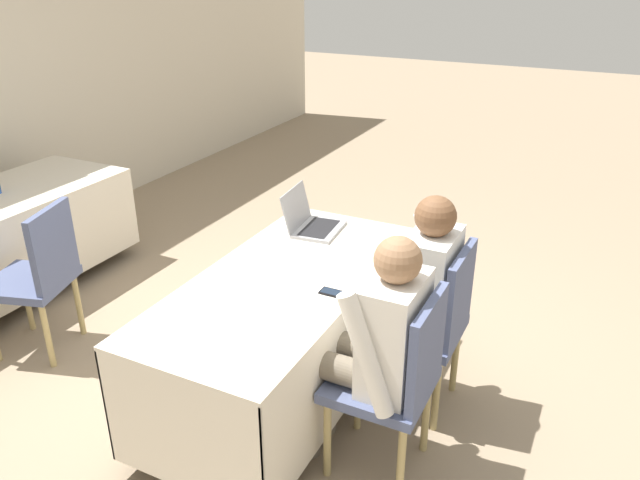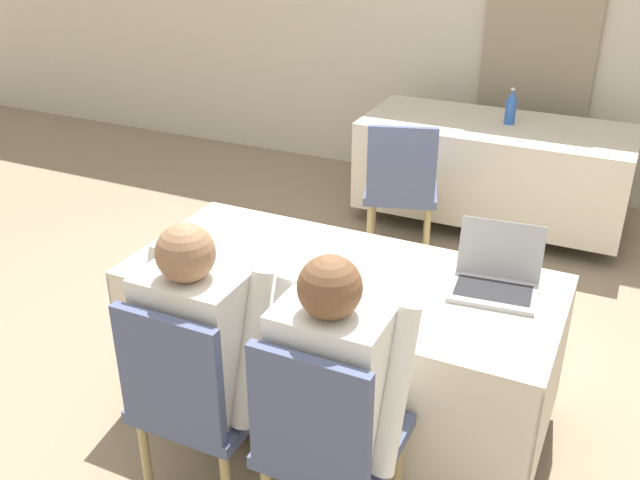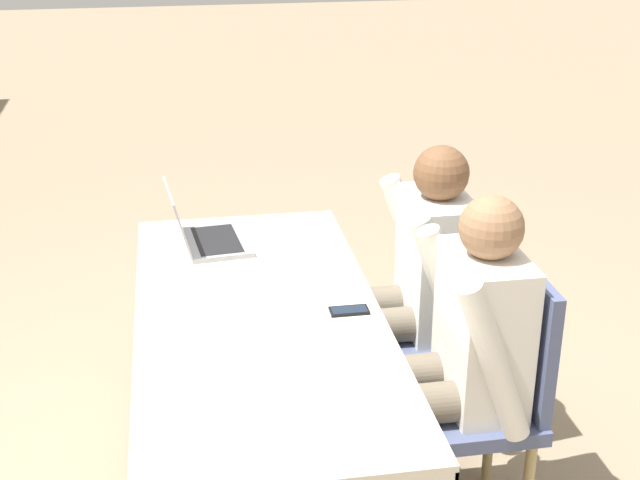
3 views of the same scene
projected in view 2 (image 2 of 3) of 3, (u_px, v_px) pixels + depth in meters
name	position (u px, v px, depth m)	size (l,w,h in m)	color
ground_plane	(339.00, 411.00, 3.26)	(24.00, 24.00, 0.00)	gray
wall_back	(513.00, 10.00, 5.13)	(12.00, 0.06, 2.70)	beige
curtain_panel	(543.00, 17.00, 5.01)	(0.80, 0.04, 2.65)	gray
conference_table_near	(341.00, 309.00, 3.01)	(1.78, 0.81, 0.72)	beige
conference_table_far	(495.00, 148.00, 4.85)	(1.78, 0.81, 0.72)	beige
laptop	(495.00, 279.00, 2.80)	(0.36, 0.33, 0.24)	#99999E
cell_phone	(300.00, 305.00, 2.71)	(0.07, 0.13, 0.01)	black
paper_beside_laptop	(349.00, 250.00, 3.12)	(0.32, 0.36, 0.00)	white
water_bottle	(511.00, 108.00, 4.73)	(0.07, 0.07, 0.24)	#2D5BB7
chair_near_left	(195.00, 396.00, 2.55)	(0.44, 0.44, 0.93)	tan
chair_near_right	(325.00, 439.00, 2.35)	(0.44, 0.44, 0.93)	tan
chair_far_spare	(401.00, 185.00, 4.34)	(0.55, 0.55, 0.93)	tan
person_checkered_shirt	(208.00, 344.00, 2.56)	(0.50, 0.52, 1.19)	#665B4C
person_white_shirt	(339.00, 383.00, 2.37)	(0.50, 0.52, 1.19)	#665B4C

